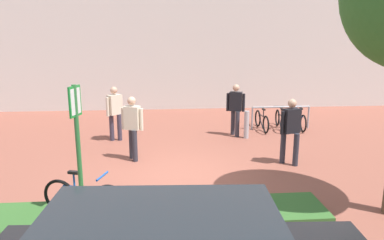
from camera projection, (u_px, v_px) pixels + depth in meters
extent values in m
plane|color=brown|center=(176.00, 177.00, 8.62)|extent=(60.00, 60.00, 0.00)
cube|color=#336028|center=(136.00, 215.00, 6.64)|extent=(7.00, 1.10, 0.16)
cylinder|color=#2D7238|center=(79.00, 156.00, 6.30)|extent=(0.08, 0.08, 2.48)
cube|color=#198C33|center=(75.00, 101.00, 6.08)|extent=(0.13, 0.35, 0.52)
cube|color=white|center=(75.00, 101.00, 6.08)|extent=(0.12, 0.30, 0.44)
torus|color=black|center=(60.00, 196.00, 6.85)|extent=(0.65, 0.26, 0.66)
torus|color=black|center=(110.00, 202.00, 6.62)|extent=(0.65, 0.26, 0.66)
cylinder|color=#194CA5|center=(84.00, 188.00, 6.69)|extent=(0.81, 0.29, 0.04)
cylinder|color=#194CA5|center=(89.00, 201.00, 6.72)|extent=(0.59, 0.22, 0.44)
cylinder|color=#194CA5|center=(74.00, 181.00, 6.70)|extent=(0.04, 0.04, 0.28)
cube|color=black|center=(73.00, 172.00, 6.67)|extent=(0.21, 0.14, 0.05)
cylinder|color=#194CA5|center=(102.00, 176.00, 6.54)|extent=(0.17, 0.41, 0.04)
cylinder|color=#99999E|center=(252.00, 119.00, 12.85)|extent=(0.06, 0.06, 0.80)
cylinder|color=#99999E|center=(308.00, 117.00, 13.03)|extent=(0.06, 0.06, 0.80)
cylinder|color=#99999E|center=(281.00, 107.00, 12.85)|extent=(2.05, 0.08, 0.06)
torus|color=black|center=(266.00, 124.00, 12.43)|extent=(0.08, 0.61, 0.61)
torus|color=black|center=(258.00, 118.00, 13.34)|extent=(0.08, 0.61, 0.61)
cylinder|color=black|center=(262.00, 116.00, 12.84)|extent=(0.06, 0.77, 0.03)
cylinder|color=black|center=(261.00, 121.00, 12.98)|extent=(0.05, 0.56, 0.40)
cylinder|color=black|center=(264.00, 114.00, 12.65)|extent=(0.03, 0.03, 0.26)
cube|color=black|center=(264.00, 109.00, 12.61)|extent=(0.08, 0.19, 0.05)
cylinder|color=black|center=(259.00, 107.00, 13.13)|extent=(0.39, 0.05, 0.04)
torus|color=black|center=(283.00, 124.00, 12.54)|extent=(0.12, 0.61, 0.61)
torus|color=black|center=(277.00, 118.00, 13.45)|extent=(0.12, 0.61, 0.61)
cylinder|color=black|center=(280.00, 115.00, 12.95)|extent=(0.12, 0.77, 0.03)
cylinder|color=black|center=(279.00, 121.00, 13.09)|extent=(0.09, 0.56, 0.40)
cylinder|color=black|center=(281.00, 113.00, 12.76)|extent=(0.03, 0.03, 0.26)
cube|color=black|center=(282.00, 109.00, 12.72)|extent=(0.09, 0.19, 0.05)
cylinder|color=black|center=(279.00, 106.00, 13.24)|extent=(0.39, 0.08, 0.04)
torus|color=black|center=(303.00, 123.00, 12.57)|extent=(0.08, 0.61, 0.61)
torus|color=black|center=(295.00, 117.00, 13.49)|extent=(0.08, 0.61, 0.61)
cylinder|color=#194CA5|center=(299.00, 115.00, 12.99)|extent=(0.07, 0.77, 0.03)
cylinder|color=#194CA5|center=(298.00, 121.00, 13.13)|extent=(0.06, 0.56, 0.40)
cylinder|color=#194CA5|center=(301.00, 113.00, 12.80)|extent=(0.03, 0.03, 0.26)
cube|color=black|center=(301.00, 109.00, 12.76)|extent=(0.08, 0.19, 0.05)
cylinder|color=#194CA5|center=(296.00, 106.00, 13.28)|extent=(0.39, 0.05, 0.04)
cylinder|color=#ADADB2|center=(246.00, 125.00, 11.79)|extent=(0.16, 0.16, 0.90)
cylinder|color=#2D2D38|center=(233.00, 122.00, 12.23)|extent=(0.14, 0.14, 0.85)
cylinder|color=#2D2D38|center=(237.00, 124.00, 11.94)|extent=(0.14, 0.14, 0.85)
cube|color=black|center=(236.00, 101.00, 11.92)|extent=(0.46, 0.36, 0.62)
cylinder|color=black|center=(228.00, 102.00, 11.98)|extent=(0.09, 0.09, 0.59)
cylinder|color=black|center=(244.00, 103.00, 11.86)|extent=(0.09, 0.09, 0.59)
sphere|color=tan|center=(236.00, 88.00, 11.81)|extent=(0.22, 0.22, 0.22)
cylinder|color=#383342|center=(112.00, 127.00, 11.53)|extent=(0.14, 0.14, 0.85)
cylinder|color=#383342|center=(119.00, 127.00, 11.56)|extent=(0.14, 0.14, 0.85)
cube|color=beige|center=(114.00, 105.00, 11.38)|extent=(0.46, 0.45, 0.62)
cylinder|color=beige|center=(108.00, 107.00, 11.19)|extent=(0.09, 0.09, 0.59)
cylinder|color=beige|center=(121.00, 104.00, 11.57)|extent=(0.09, 0.09, 0.59)
sphere|color=tan|center=(114.00, 90.00, 11.27)|extent=(0.22, 0.22, 0.22)
cylinder|color=#2D2D38|center=(135.00, 146.00, 9.62)|extent=(0.14, 0.14, 0.85)
cylinder|color=#2D2D38|center=(132.00, 143.00, 9.85)|extent=(0.14, 0.14, 0.85)
cube|color=beige|center=(132.00, 118.00, 9.57)|extent=(0.46, 0.36, 0.62)
cylinder|color=beige|center=(141.00, 119.00, 9.51)|extent=(0.09, 0.09, 0.59)
cylinder|color=beige|center=(123.00, 118.00, 9.64)|extent=(0.09, 0.09, 0.59)
sphere|color=tan|center=(132.00, 101.00, 9.47)|extent=(0.22, 0.22, 0.22)
cylinder|color=#2D2D38|center=(296.00, 150.00, 9.30)|extent=(0.14, 0.14, 0.85)
cylinder|color=#2D2D38|center=(283.00, 147.00, 9.51)|extent=(0.14, 0.14, 0.85)
cube|color=black|center=(291.00, 121.00, 9.24)|extent=(0.45, 0.35, 0.62)
cylinder|color=black|center=(299.00, 121.00, 9.34)|extent=(0.09, 0.09, 0.59)
cylinder|color=black|center=(282.00, 123.00, 9.15)|extent=(0.09, 0.09, 0.59)
sphere|color=tan|center=(292.00, 103.00, 9.13)|extent=(0.22, 0.22, 0.22)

